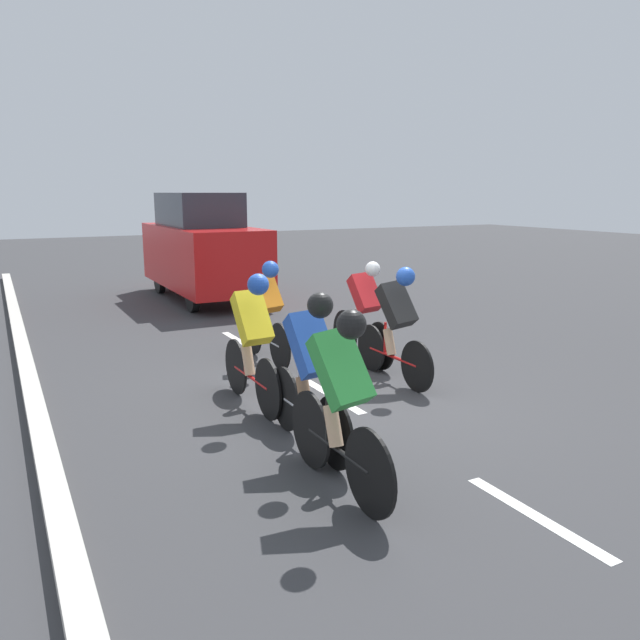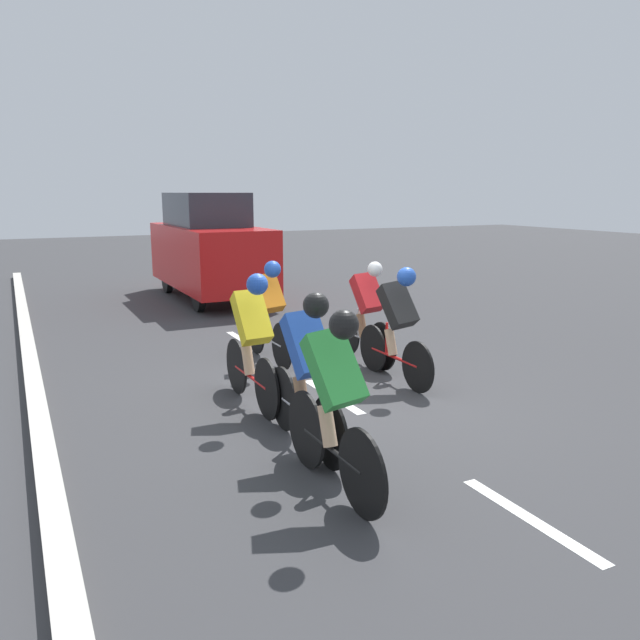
# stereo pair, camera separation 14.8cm
# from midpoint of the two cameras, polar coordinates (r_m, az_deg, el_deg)

# --- Properties ---
(ground_plane) EXTENTS (60.00, 60.00, 0.00)m
(ground_plane) POSITION_cam_midpoint_polar(r_m,az_deg,el_deg) (7.48, 2.00, -7.14)
(ground_plane) COLOR #38383A
(lane_stripe_near) EXTENTS (0.12, 1.40, 0.01)m
(lane_stripe_near) POSITION_cam_midpoint_polar(r_m,az_deg,el_deg) (5.17, 19.44, -16.74)
(lane_stripe_near) COLOR white
(lane_stripe_near) RESTS_ON ground
(lane_stripe_mid) EXTENTS (0.12, 1.40, 0.01)m
(lane_stripe_mid) POSITION_cam_midpoint_polar(r_m,az_deg,el_deg) (7.54, 1.72, -6.95)
(lane_stripe_mid) COLOR white
(lane_stripe_mid) RESTS_ON ground
(lane_stripe_far) EXTENTS (0.12, 1.40, 0.01)m
(lane_stripe_far) POSITION_cam_midpoint_polar(r_m,az_deg,el_deg) (10.36, -6.66, -1.85)
(lane_stripe_far) COLOR white
(lane_stripe_far) RESTS_ON ground
(curb) EXTENTS (0.20, 26.78, 0.14)m
(curb) POSITION_cam_midpoint_polar(r_m,az_deg,el_deg) (6.72, -23.51, -9.72)
(curb) COLOR beige
(curb) RESTS_ON ground
(cyclist_blue) EXTENTS (0.36, 1.69, 1.56)m
(cyclist_blue) POSITION_cam_midpoint_polar(r_m,az_deg,el_deg) (5.76, -0.45, -4.30)
(cyclist_blue) COLOR black
(cyclist_blue) RESTS_ON ground
(cyclist_orange) EXTENTS (0.37, 1.67, 1.49)m
(cyclist_orange) POSITION_cam_midpoint_polar(r_m,az_deg,el_deg) (8.82, -4.23, 1.06)
(cyclist_orange) COLOR black
(cyclist_orange) RESTS_ON ground
(cyclist_black) EXTENTS (0.38, 1.69, 1.52)m
(cyclist_black) POSITION_cam_midpoint_polar(r_m,az_deg,el_deg) (7.90, 7.61, -0.09)
(cyclist_black) COLOR black
(cyclist_black) RESTS_ON ground
(cyclist_green) EXTENTS (0.39, 1.67, 1.57)m
(cyclist_green) POSITION_cam_midpoint_polar(r_m,az_deg,el_deg) (4.94, 2.13, -7.07)
(cyclist_green) COLOR black
(cyclist_green) RESTS_ON ground
(cyclist_yellow) EXTENTS (0.34, 1.66, 1.56)m
(cyclist_yellow) POSITION_cam_midpoint_polar(r_m,az_deg,el_deg) (6.96, -5.65, -1.53)
(cyclist_yellow) COLOR black
(cyclist_yellow) RESTS_ON ground
(cyclist_red) EXTENTS (0.36, 1.64, 1.48)m
(cyclist_red) POSITION_cam_midpoint_polar(r_m,az_deg,el_deg) (8.82, 4.76, 0.90)
(cyclist_red) COLOR black
(cyclist_red) RESTS_ON ground
(support_car) EXTENTS (1.70, 4.45, 2.39)m
(support_car) POSITION_cam_midpoint_polar(r_m,az_deg,el_deg) (14.38, -9.82, 6.57)
(support_car) COLOR black
(support_car) RESTS_ON ground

